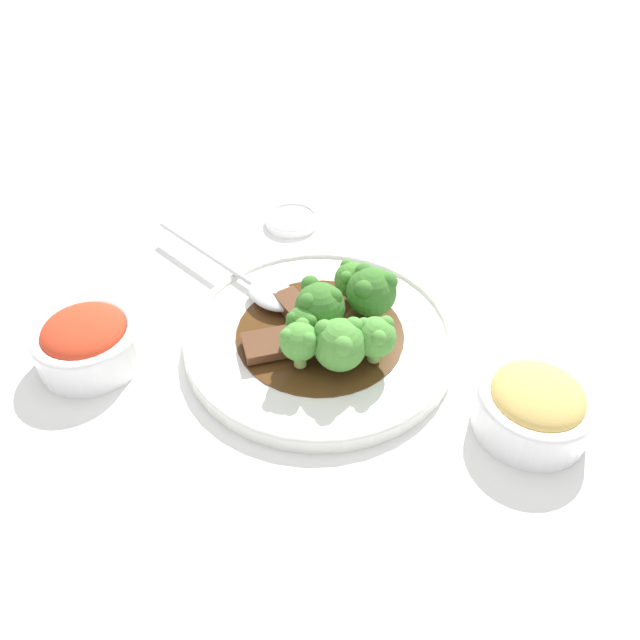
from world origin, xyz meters
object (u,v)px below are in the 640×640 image
at_px(broccoli_floret_5, 303,323).
at_px(broccoli_floret_0, 317,303).
at_px(main_plate, 320,337).
at_px(broccoli_floret_4, 340,344).
at_px(side_bowl_appetizer, 534,406).
at_px(beef_strip_0, 275,343).
at_px(broccoli_floret_2, 299,341).
at_px(broccoli_floret_6, 352,279).
at_px(side_bowl_kimchi, 87,341).
at_px(beef_strip_2, 296,309).
at_px(serving_spoon, 260,287).
at_px(broccoli_floret_1, 376,337).
at_px(broccoli_floret_3, 371,291).
at_px(sauce_dish, 292,219).
at_px(beef_strip_1, 355,333).

bearing_deg(broccoli_floret_5, broccoli_floret_0, 62.94).
bearing_deg(main_plate, broccoli_floret_4, -65.87).
bearing_deg(side_bowl_appetizer, beef_strip_0, 163.41).
xyz_separation_m(beef_strip_0, broccoli_floret_2, (0.03, -0.02, 0.03)).
distance_m(broccoli_floret_6, side_bowl_kimchi, 0.28).
bearing_deg(beef_strip_2, serving_spoon, 140.81).
xyz_separation_m(broccoli_floret_1, side_bowl_appetizer, (0.14, -0.06, -0.02)).
height_order(broccoli_floret_0, broccoli_floret_3, broccoli_floret_3).
height_order(beef_strip_2, serving_spoon, same).
bearing_deg(broccoli_floret_2, broccoli_floret_3, 46.52).
bearing_deg(broccoli_floret_0, side_bowl_kimchi, -169.90).
xyz_separation_m(main_plate, side_bowl_appetizer, (0.20, -0.10, 0.02)).
xyz_separation_m(broccoli_floret_0, broccoli_floret_5, (-0.01, -0.03, -0.00)).
bearing_deg(broccoli_floret_2, broccoli_floret_6, 64.81).
relative_size(broccoli_floret_2, side_bowl_appetizer, 0.48).
bearing_deg(side_bowl_appetizer, broccoli_floret_3, 140.40).
relative_size(broccoli_floret_0, broccoli_floret_5, 1.26).
bearing_deg(sauce_dish, main_plate, -77.73).
relative_size(beef_strip_2, broccoli_floret_0, 1.05).
relative_size(broccoli_floret_1, serving_spoon, 0.25).
height_order(main_plate, broccoli_floret_5, broccoli_floret_5).
xyz_separation_m(broccoli_floret_0, side_bowl_kimchi, (-0.23, -0.04, -0.02)).
relative_size(broccoli_floret_0, serving_spoon, 0.29).
height_order(beef_strip_0, side_bowl_kimchi, side_bowl_kimchi).
relative_size(broccoli_floret_4, side_bowl_kimchi, 0.50).
relative_size(broccoli_floret_1, broccoli_floret_2, 0.99).
bearing_deg(broccoli_floret_6, broccoli_floret_1, -75.89).
height_order(broccoli_floret_1, broccoli_floret_6, broccoli_floret_1).
height_order(main_plate, broccoli_floret_1, broccoli_floret_1).
xyz_separation_m(main_plate, serving_spoon, (-0.07, 0.06, 0.02)).
bearing_deg(beef_strip_2, beef_strip_1, -27.23).
height_order(broccoli_floret_2, side_bowl_kimchi, broccoli_floret_2).
relative_size(broccoli_floret_2, sauce_dish, 0.71).
height_order(beef_strip_1, broccoli_floret_5, broccoli_floret_5).
bearing_deg(broccoli_floret_1, broccoli_floret_6, 104.11).
relative_size(main_plate, broccoli_floret_5, 6.19).
height_order(broccoli_floret_4, broccoli_floret_5, broccoli_floret_4).
relative_size(serving_spoon, side_bowl_kimchi, 1.85).
bearing_deg(broccoli_floret_2, broccoli_floret_4, 2.03).
height_order(beef_strip_0, side_bowl_appetizer, side_bowl_appetizer).
distance_m(beef_strip_2, broccoli_floret_2, 0.08).
distance_m(broccoli_floret_4, side_bowl_kimchi, 0.26).
xyz_separation_m(beef_strip_2, side_bowl_appetizer, (0.23, -0.13, 0.00)).
height_order(serving_spoon, side_bowl_appetizer, side_bowl_appetizer).
xyz_separation_m(beef_strip_1, serving_spoon, (-0.11, 0.07, 0.00)).
xyz_separation_m(main_plate, broccoli_floret_1, (0.06, -0.04, 0.04)).
xyz_separation_m(broccoli_floret_5, serving_spoon, (-0.05, 0.08, -0.02)).
distance_m(broccoli_floret_1, broccoli_floret_3, 0.06).
relative_size(main_plate, sauce_dish, 4.00).
xyz_separation_m(beef_strip_2, broccoli_floret_4, (0.05, -0.07, 0.02)).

